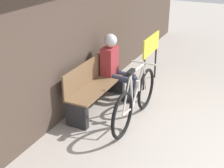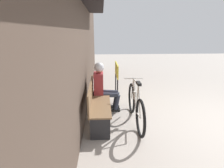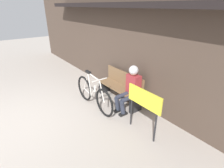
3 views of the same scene
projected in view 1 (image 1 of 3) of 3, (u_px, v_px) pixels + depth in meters
storefront_wall at (53, 17)px, 4.42m from camera, size 12.00×0.56×3.20m
park_bench_near at (95, 87)px, 5.32m from camera, size 1.48×0.42×0.83m
bicycle at (135, 99)px, 4.90m from camera, size 1.70×0.40×0.95m
person_seated at (114, 62)px, 5.59m from camera, size 0.34×0.62×1.18m
signboard at (151, 48)px, 6.08m from camera, size 0.85×0.04×1.00m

